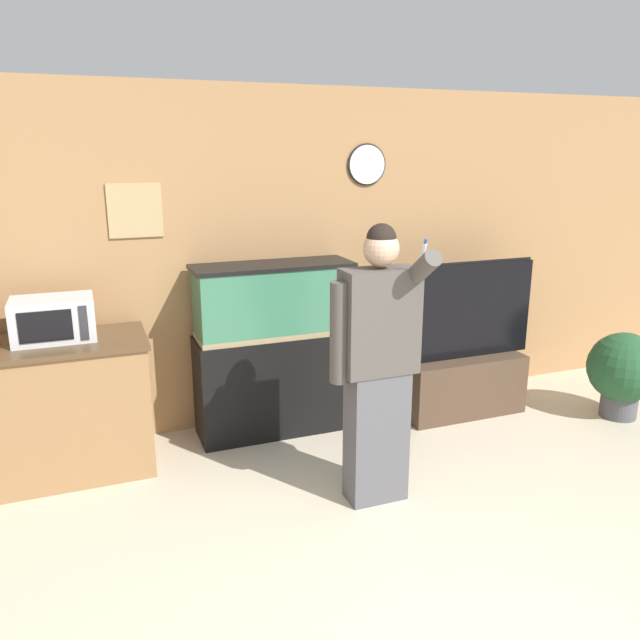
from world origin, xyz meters
TOP-DOWN VIEW (x-y plane):
  - wall_back_paneled at (0.00, 3.01)m, footprint 10.00×0.08m
  - counter_island at (-1.77, 2.59)m, footprint 1.40×0.64m
  - microwave at (-1.64, 2.64)m, footprint 0.51×0.35m
  - aquarium_on_stand at (-0.13, 2.72)m, footprint 1.19×0.41m
  - tv_on_stand at (1.42, 2.49)m, footprint 1.23×0.40m
  - person_standing at (0.16, 1.55)m, footprint 0.55×0.41m
  - potted_plant at (2.59, 1.95)m, footprint 0.57×0.57m

SIDE VIEW (x-z plane):
  - tv_on_stand at x=1.42m, z-range -0.26..1.02m
  - potted_plant at x=2.59m, z-range 0.05..0.76m
  - counter_island at x=-1.77m, z-range 0.00..0.94m
  - aquarium_on_stand at x=-0.13m, z-range 0.00..1.33m
  - person_standing at x=0.16m, z-range 0.04..1.77m
  - microwave at x=-1.64m, z-range 0.93..1.21m
  - wall_back_paneled at x=0.00m, z-range 0.00..2.60m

